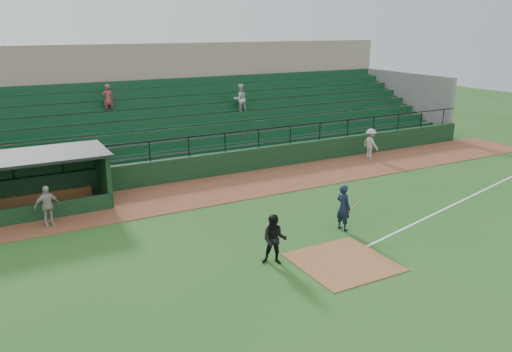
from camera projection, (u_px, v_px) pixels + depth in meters
name	position (u px, v px, depth m)	size (l,w,h in m)	color
ground	(325.00, 251.00, 17.36)	(90.00, 90.00, 0.00)	#215019
warning_track	(226.00, 188.00, 24.09)	(40.00, 4.00, 0.03)	brown
home_plate_dirt	(343.00, 262.00, 16.51)	(3.00, 3.00, 0.03)	brown
foul_line	(457.00, 203.00, 22.03)	(18.00, 0.09, 0.01)	white
stadium_structure	(166.00, 115.00, 30.55)	(38.00, 13.08, 6.40)	black
batter_at_plate	(343.00, 208.00, 18.94)	(1.06, 0.72, 1.79)	black
umpire	(274.00, 240.00, 16.20)	(0.82, 0.64, 1.70)	black
runner	(371.00, 144.00, 29.17)	(1.14, 0.65, 1.76)	#A39C98
dugout_player_a	(47.00, 206.00, 19.29)	(0.95, 0.39, 1.61)	#A8A49D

